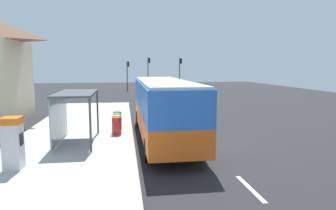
% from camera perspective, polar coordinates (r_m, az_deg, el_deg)
% --- Properties ---
extents(ground_plane, '(56.00, 92.00, 0.04)m').
position_cam_1_polar(ground_plane, '(29.50, -0.86, -0.46)').
color(ground_plane, '#262628').
extents(sidewalk_platform, '(6.20, 30.00, 0.18)m').
position_cam_1_polar(sidewalk_platform, '(17.62, -16.75, -5.70)').
color(sidewalk_platform, beige).
rests_on(sidewalk_platform, ground).
extents(lane_stripe_seg_0, '(0.16, 2.20, 0.01)m').
position_cam_1_polar(lane_stripe_seg_0, '(10.60, 15.13, -14.84)').
color(lane_stripe_seg_0, silver).
rests_on(lane_stripe_seg_0, ground).
extents(lane_stripe_seg_1, '(0.16, 2.20, 0.01)m').
position_cam_1_polar(lane_stripe_seg_1, '(15.08, 7.53, -7.96)').
color(lane_stripe_seg_1, silver).
rests_on(lane_stripe_seg_1, ground).
extents(lane_stripe_seg_2, '(0.16, 2.20, 0.01)m').
position_cam_1_polar(lane_stripe_seg_2, '(19.80, 3.60, -4.23)').
color(lane_stripe_seg_2, silver).
rests_on(lane_stripe_seg_2, ground).
extents(lane_stripe_seg_3, '(0.16, 2.20, 0.01)m').
position_cam_1_polar(lane_stripe_seg_3, '(24.64, 1.22, -1.94)').
color(lane_stripe_seg_3, silver).
rests_on(lane_stripe_seg_3, ground).
extents(lane_stripe_seg_4, '(0.16, 2.20, 0.01)m').
position_cam_1_polar(lane_stripe_seg_4, '(29.53, -0.38, -0.41)').
color(lane_stripe_seg_4, silver).
rests_on(lane_stripe_seg_4, ground).
extents(lane_stripe_seg_5, '(0.16, 2.20, 0.01)m').
position_cam_1_polar(lane_stripe_seg_5, '(34.45, -1.52, 0.69)').
color(lane_stripe_seg_5, silver).
rests_on(lane_stripe_seg_5, ground).
extents(lane_stripe_seg_6, '(0.16, 2.20, 0.01)m').
position_cam_1_polar(lane_stripe_seg_6, '(39.39, -2.37, 1.52)').
color(lane_stripe_seg_6, silver).
rests_on(lane_stripe_seg_6, ground).
extents(lane_stripe_seg_7, '(0.16, 2.20, 0.01)m').
position_cam_1_polar(lane_stripe_seg_7, '(44.35, -3.04, 2.16)').
color(lane_stripe_seg_7, silver).
rests_on(lane_stripe_seg_7, ground).
extents(bus, '(2.57, 11.02, 3.21)m').
position_cam_1_polar(bus, '(16.30, -0.97, -0.16)').
color(bus, orange).
rests_on(bus, ground).
extents(white_van, '(2.07, 5.22, 2.30)m').
position_cam_1_polar(white_van, '(35.73, 1.37, 3.09)').
color(white_van, black).
rests_on(white_van, ground).
extents(sedan_near, '(2.01, 4.48, 1.52)m').
position_cam_1_polar(sedan_near, '(47.64, -0.93, 3.47)').
color(sedan_near, '#B7B7BC').
rests_on(sedan_near, ground).
extents(ticket_machine, '(0.66, 0.76, 1.94)m').
position_cam_1_polar(ticket_machine, '(12.56, -27.05, -6.33)').
color(ticket_machine, silver).
rests_on(ticket_machine, sidewalk_platform).
extents(recycling_bin_red, '(0.52, 0.52, 0.95)m').
position_cam_1_polar(recycling_bin_red, '(17.24, -9.59, -3.86)').
color(recycling_bin_red, red).
rests_on(recycling_bin_red, sidewalk_platform).
extents(recycling_bin_yellow, '(0.52, 0.52, 0.95)m').
position_cam_1_polar(recycling_bin_yellow, '(17.92, -9.54, -3.43)').
color(recycling_bin_yellow, yellow).
rests_on(recycling_bin_yellow, sidewalk_platform).
extents(recycling_bin_green, '(0.52, 0.52, 0.95)m').
position_cam_1_polar(recycling_bin_green, '(18.61, -9.50, -3.03)').
color(recycling_bin_green, green).
rests_on(recycling_bin_green, sidewalk_platform).
extents(recycling_bin_blue, '(0.52, 0.52, 0.95)m').
position_cam_1_polar(recycling_bin_blue, '(19.30, -9.46, -2.66)').
color(recycling_bin_blue, blue).
rests_on(recycling_bin_blue, sidewalk_platform).
extents(traffic_light_near_side, '(0.49, 0.28, 5.29)m').
position_cam_1_polar(traffic_light_near_side, '(50.61, 2.30, 6.76)').
color(traffic_light_near_side, '#2D2D2D').
rests_on(traffic_light_near_side, ground).
extents(traffic_light_far_side, '(0.49, 0.28, 4.76)m').
position_cam_1_polar(traffic_light_far_side, '(50.57, -7.55, 6.34)').
color(traffic_light_far_side, '#2D2D2D').
rests_on(traffic_light_far_side, ground).
extents(traffic_light_median, '(0.49, 0.28, 5.41)m').
position_cam_1_polar(traffic_light_median, '(51.53, -3.66, 6.84)').
color(traffic_light_median, '#2D2D2D').
rests_on(traffic_light_median, ground).
extents(bus_shelter, '(1.80, 4.00, 2.50)m').
position_cam_1_polar(bus_shelter, '(15.73, -17.91, 0.15)').
color(bus_shelter, '#4C4C51').
rests_on(bus_shelter, sidewalk_platform).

